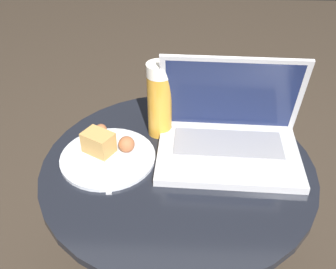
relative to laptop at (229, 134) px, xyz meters
The scene contains 5 objects.
table 0.24m from the laptop, 154.27° to the right, with size 0.63×0.63×0.56m.
laptop is the anchor object (origin of this frame).
beer_glass 0.19m from the laptop, 157.95° to the left, with size 0.06×0.06×0.19m.
snack_plate 0.29m from the laptop, behind, with size 0.22×0.22×0.06m.
fork 0.28m from the laptop, 166.24° to the right, with size 0.04×0.16×0.00m.
Camera 1 is at (0.01, -0.69, 1.15)m, focal length 42.00 mm.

